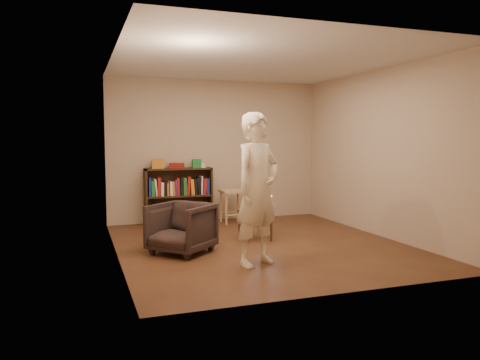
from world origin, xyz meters
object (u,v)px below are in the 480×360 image
object	(u,v)px
side_table	(255,216)
person	(257,189)
armchair	(181,228)
laptop	(259,207)
bookshelf	(179,199)
stool	(232,196)

from	to	relation	value
side_table	person	distance (m)	1.53
armchair	side_table	bearing A→B (deg)	68.68
side_table	laptop	distance (m)	0.15
side_table	person	bearing A→B (deg)	-110.11
bookshelf	laptop	bearing A→B (deg)	-62.90
side_table	laptop	xyz separation A→B (m)	(0.06, 0.02, 0.13)
side_table	laptop	size ratio (longest dim) A/B	0.98
bookshelf	laptop	size ratio (longest dim) A/B	2.70
person	laptop	bearing A→B (deg)	42.58
person	armchair	bearing A→B (deg)	105.74
laptop	stool	bearing A→B (deg)	152.89
armchair	laptop	xyz separation A→B (m)	(1.30, 0.49, 0.16)
bookshelf	person	size ratio (longest dim) A/B	0.65
bookshelf	side_table	distance (m)	1.91
bookshelf	side_table	xyz separation A→B (m)	(0.81, -1.73, -0.08)
laptop	person	distance (m)	1.52
stool	person	size ratio (longest dim) A/B	0.33
bookshelf	armchair	size ratio (longest dim) A/B	1.62
stool	armchair	bearing A→B (deg)	-125.01
stool	laptop	distance (m)	1.44
side_table	laptop	world-z (taller)	laptop
stool	side_table	size ratio (longest dim) A/B	1.38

